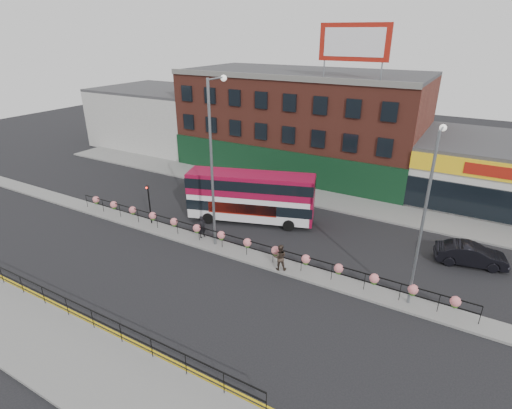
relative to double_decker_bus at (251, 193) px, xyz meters
The scene contains 19 objects.
ground 5.72m from the double_decker_bus, 72.59° to the right, with size 120.00×120.00×0.00m, color black.
south_pavement 17.16m from the double_decker_bus, 84.79° to the right, with size 60.00×4.00×0.15m, color gray.
north_pavement 7.63m from the double_decker_bus, 77.69° to the left, with size 60.00×4.00×0.15m, color gray.
median 5.68m from the double_decker_bus, 72.59° to the right, with size 60.00×1.60×0.15m, color gray.
yellow_line_inner 14.91m from the double_decker_bus, 83.97° to the right, with size 60.00×0.10×0.01m, color gold.
yellow_line_outer 15.08m from the double_decker_bus, 84.05° to the right, with size 60.00×0.10×0.01m, color gold.
brick_building 15.47m from the double_decker_bus, 99.28° to the left, with size 25.00×12.21×10.30m.
supermarket 23.07m from the double_decker_bus, 40.49° to the left, with size 15.00×12.25×5.30m.
warehouse_west 27.28m from the double_decker_bus, 146.42° to the left, with size 15.50×12.00×7.30m.
billboard 15.25m from the double_decker_bus, 68.11° to the left, with size 6.00×0.29×4.40m.
median_railing 5.35m from the double_decker_bus, 72.59° to the right, with size 30.04×0.56×1.23m.
south_railing 15.10m from the double_decker_bus, 91.74° to the right, with size 20.04×0.05×1.12m.
double_decker_bus is the anchor object (origin of this frame).
car 15.85m from the double_decker_bus, ahead, with size 4.57×2.41×1.43m, color black.
pedestrian_a 4.87m from the double_decker_bus, 109.57° to the right, with size 0.53×0.68×1.66m, color black.
pedestrian_b 7.71m from the double_decker_bus, 45.74° to the right, with size 1.05×0.96×1.74m, color #392C23.
lamp_column_west 6.30m from the double_decker_bus, 92.14° to the right, with size 0.41×1.99×11.36m.
lamp_column_east 14.25m from the double_decker_bus, 19.51° to the right, with size 0.35×1.70×9.71m.
traffic_light_median 7.89m from the double_decker_bus, 144.95° to the right, with size 0.15×0.28×3.65m.
Camera 1 is at (13.22, -19.98, 14.05)m, focal length 28.00 mm.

